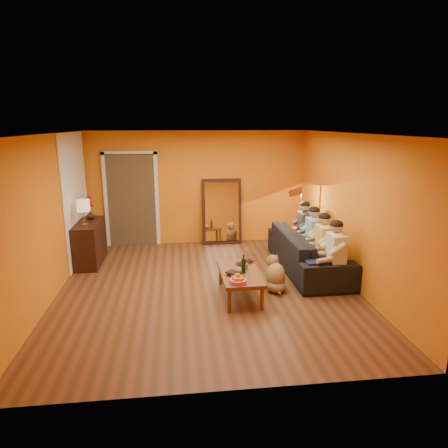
{
  "coord_description": "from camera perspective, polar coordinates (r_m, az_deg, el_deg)",
  "views": [
    {
      "loc": [
        -0.48,
        -6.39,
        2.77
      ],
      "look_at": [
        0.35,
        0.5,
        1.0
      ],
      "focal_mm": 32.0,
      "sensor_mm": 36.0,
      "label": 1
    }
  ],
  "objects": [
    {
      "name": "doorway_recess",
      "position": [
        9.44,
        -12.97,
        3.43
      ],
      "size": [
        1.06,
        0.3,
        2.1
      ],
      "primitive_type": "cube",
      "color": "#3F2D19",
      "rests_on": "floor"
    },
    {
      "name": "sideboard",
      "position": [
        8.47,
        -18.59,
        -2.55
      ],
      "size": [
        0.44,
        1.18,
        0.85
      ],
      "primitive_type": "cube",
      "color": "black",
      "rests_on": "floor"
    },
    {
      "name": "coffee_table",
      "position": [
        6.59,
        2.26,
        -8.57
      ],
      "size": [
        0.63,
        1.22,
        0.42
      ],
      "primitive_type": null,
      "rotation": [
        0.0,
        0.0,
        0.01
      ],
      "color": "brown",
      "rests_on": "floor"
    },
    {
      "name": "laptop",
      "position": [
        6.86,
        3.31,
        -5.64
      ],
      "size": [
        0.41,
        0.38,
        0.03
      ],
      "primitive_type": "imported",
      "rotation": [
        0.0,
        0.0,
        0.58
      ],
      "color": "black",
      "rests_on": "coffee_table"
    },
    {
      "name": "wine_bottle",
      "position": [
        6.42,
        2.81,
        -5.71
      ],
      "size": [
        0.07,
        0.07,
        0.31
      ],
      "primitive_type": "cylinder",
      "color": "black",
      "rests_on": "coffee_table"
    },
    {
      "name": "tumbler",
      "position": [
        6.63,
        3.15,
        -6.09
      ],
      "size": [
        0.12,
        0.12,
        0.09
      ],
      "primitive_type": "imported",
      "rotation": [
        0.0,
        0.0,
        0.3
      ],
      "color": "#B27F3F",
      "rests_on": "coffee_table"
    },
    {
      "name": "white_accent",
      "position": [
        8.52,
        -20.4,
        3.46
      ],
      "size": [
        0.02,
        1.9,
        2.58
      ],
      "primitive_type": "cube",
      "color": "white",
      "rests_on": "wall_left"
    },
    {
      "name": "flowers",
      "position": [
        8.52,
        -18.68,
        3.1
      ],
      "size": [
        0.17,
        0.17,
        0.51
      ],
      "primitive_type": null,
      "color": "#A01512",
      "rests_on": "vase"
    },
    {
      "name": "mirror_frame",
      "position": [
        9.3,
        -0.34,
        1.82
      ],
      "size": [
        0.92,
        0.27,
        1.51
      ],
      "primitive_type": "cube",
      "rotation": [
        -0.14,
        0.0,
        0.0
      ],
      "color": "black",
      "rests_on": "floor"
    },
    {
      "name": "door_jamb_right",
      "position": [
        9.28,
        -9.54,
        3.41
      ],
      "size": [
        0.08,
        0.06,
        2.2
      ],
      "primitive_type": "cube",
      "color": "white",
      "rests_on": "wall_back"
    },
    {
      "name": "dog",
      "position": [
        6.82,
        7.41,
        -6.97
      ],
      "size": [
        0.5,
        0.61,
        0.62
      ],
      "primitive_type": null,
      "rotation": [
        0.0,
        0.0,
        -0.37
      ],
      "color": "olive",
      "rests_on": "floor"
    },
    {
      "name": "floor_lamp",
      "position": [
        8.58,
        10.86,
        0.21
      ],
      "size": [
        0.37,
        0.34,
        1.44
      ],
      "primitive_type": null,
      "rotation": [
        0.0,
        0.0,
        -0.43
      ],
      "color": "#CC833B",
      "rests_on": "floor"
    },
    {
      "name": "mirror_glass",
      "position": [
        9.26,
        -0.31,
        1.76
      ],
      "size": [
        0.78,
        0.21,
        1.35
      ],
      "primitive_type": "cube",
      "rotation": [
        -0.14,
        0.0,
        0.0
      ],
      "color": "white",
      "rests_on": "mirror_frame"
    },
    {
      "name": "door_header",
      "position": [
        9.18,
        -13.42,
        9.86
      ],
      "size": [
        1.22,
        0.06,
        0.08
      ],
      "primitive_type": "cube",
      "color": "white",
      "rests_on": "wall_back"
    },
    {
      "name": "vase",
      "position": [
        8.58,
        -18.53,
        1.2
      ],
      "size": [
        0.16,
        0.16,
        0.17
      ],
      "primitive_type": "imported",
      "color": "black",
      "rests_on": "sideboard"
    },
    {
      "name": "person_far_left",
      "position": [
        6.94,
        15.65,
        -4.38
      ],
      "size": [
        0.7,
        0.44,
        1.22
      ],
      "primitive_type": null,
      "color": "beige",
      "rests_on": "sofa"
    },
    {
      "name": "person_far_right",
      "position": [
        8.42,
        11.45,
        -0.86
      ],
      "size": [
        0.7,
        0.44,
        1.22
      ],
      "primitive_type": null,
      "color": "#303034",
      "rests_on": "sofa"
    },
    {
      "name": "room_shell",
      "position": [
        6.94,
        -2.74,
        2.05
      ],
      "size": [
        5.0,
        5.5,
        2.6
      ],
      "color": "brown",
      "rests_on": "ground"
    },
    {
      "name": "person_mid_right",
      "position": [
        7.92,
        12.67,
        -1.89
      ],
      "size": [
        0.7,
        0.44,
        1.22
      ],
      "primitive_type": null,
      "color": "#83A9CB",
      "rests_on": "sofa"
    },
    {
      "name": "person_mid_left",
      "position": [
        7.42,
        14.06,
        -3.05
      ],
      "size": [
        0.7,
        0.44,
        1.22
      ],
      "primitive_type": null,
      "color": "#E1C24B",
      "rests_on": "sofa"
    },
    {
      "name": "door_jamb_left",
      "position": [
        9.4,
        -16.5,
        3.16
      ],
      "size": [
        0.08,
        0.06,
        2.2
      ],
      "primitive_type": "cube",
      "color": "white",
      "rests_on": "wall_back"
    },
    {
      "name": "sofa",
      "position": [
        7.86,
        11.92,
        -3.81
      ],
      "size": [
        2.53,
        0.99,
        0.74
      ],
      "primitive_type": "imported",
      "rotation": [
        0.0,
        0.0,
        1.57
      ],
      "color": "black",
      "rests_on": "floor"
    },
    {
      "name": "table_lamp",
      "position": [
        8.02,
        -19.38,
        1.5
      ],
      "size": [
        0.24,
        0.24,
        0.51
      ],
      "primitive_type": null,
      "color": "beige",
      "rests_on": "sideboard"
    },
    {
      "name": "book_lower",
      "position": [
        6.3,
        0.94,
        -7.49
      ],
      "size": [
        0.28,
        0.31,
        0.02
      ],
      "primitive_type": "imported",
      "rotation": [
        0.0,
        0.0,
        0.48
      ],
      "color": "black",
      "rests_on": "coffee_table"
    },
    {
      "name": "book_mid",
      "position": [
        6.3,
        1.02,
        -7.28
      ],
      "size": [
        0.19,
        0.24,
        0.02
      ],
      "primitive_type": "imported",
      "rotation": [
        0.0,
        0.0,
        -0.13
      ],
      "color": "#A01512",
      "rests_on": "book_lower"
    },
    {
      "name": "book_upper",
      "position": [
        6.27,
        0.95,
        -7.19
      ],
      "size": [
        0.28,
        0.28,
        0.02
      ],
      "primitive_type": "imported",
      "rotation": [
        0.0,
        0.0,
        0.75
      ],
      "color": "black",
      "rests_on": "book_mid"
    },
    {
      "name": "fruit_bowl",
      "position": [
        6.05,
        2.02,
        -7.73
      ],
      "size": [
        0.26,
        0.26,
        0.16
      ],
      "primitive_type": null,
      "color": "#E35081",
      "rests_on": "coffee_table"
    }
  ]
}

